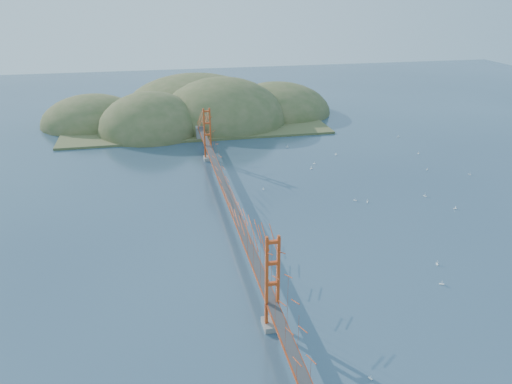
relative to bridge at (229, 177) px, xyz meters
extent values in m
plane|color=#2E465C|center=(0.00, -0.18, -7.01)|extent=(320.00, 320.00, 0.00)
cube|color=gray|center=(0.00, -30.18, -6.66)|extent=(2.00, 2.40, 0.70)
cube|color=gray|center=(0.00, 29.82, -6.66)|extent=(2.00, 2.40, 0.70)
cube|color=#A53512|center=(0.00, -0.18, -3.71)|extent=(1.40, 92.00, 0.16)
cube|color=#A53512|center=(0.00, -0.18, -3.91)|extent=(1.33, 92.00, 0.24)
cube|color=#38383A|center=(0.00, -0.18, -3.61)|extent=(1.19, 92.00, 0.03)
cube|color=gray|center=(0.00, 45.82, -5.36)|extent=(2.20, 2.60, 3.30)
cube|color=olive|center=(0.00, 63.82, -6.76)|extent=(70.00, 40.00, 0.60)
ellipsoid|color=olive|center=(-12.00, 55.82, -7.01)|extent=(28.00, 28.00, 21.00)
ellipsoid|color=olive|center=(8.00, 61.82, -7.01)|extent=(36.00, 36.00, 25.00)
ellipsoid|color=olive|center=(26.00, 69.82, -7.01)|extent=(32.00, 32.00, 18.00)
ellipsoid|color=olive|center=(-28.00, 67.82, -7.01)|extent=(28.00, 28.00, 16.00)
ellipsoid|color=olive|center=(2.00, 77.82, -7.01)|extent=(44.00, 44.00, 22.00)
cube|color=white|center=(36.64, 0.80, -6.94)|extent=(0.47, 0.65, 0.11)
cylinder|color=white|center=(36.64, 0.80, -6.60)|extent=(0.02, 0.02, 0.69)
cube|color=white|center=(22.31, 22.30, -6.95)|extent=(0.53, 0.19, 0.09)
cylinder|color=white|center=(22.31, 22.30, -6.67)|extent=(0.02, 0.02, 0.57)
cube|color=white|center=(48.10, 24.05, -6.95)|extent=(0.23, 0.52, 0.09)
cylinder|color=white|center=(48.10, 24.05, -6.68)|extent=(0.01, 0.01, 0.55)
cube|color=white|center=(38.94, -5.42, -6.95)|extent=(0.57, 0.28, 0.10)
cylinder|color=white|center=(38.94, -5.42, -6.65)|extent=(0.02, 0.02, 0.59)
cube|color=white|center=(20.63, 19.30, -6.94)|extent=(0.65, 0.43, 0.11)
cylinder|color=white|center=(20.63, 19.30, -6.60)|extent=(0.02, 0.02, 0.68)
cube|color=white|center=(23.26, 1.64, -6.94)|extent=(0.63, 0.48, 0.11)
cylinder|color=white|center=(23.26, 1.64, -6.61)|extent=(0.02, 0.02, 0.67)
cube|color=white|center=(51.54, 9.29, -6.95)|extent=(0.50, 0.53, 0.10)
cylinder|color=white|center=(51.54, 9.29, -6.65)|extent=(0.02, 0.02, 0.60)
cube|color=white|center=(29.11, 27.31, -6.94)|extent=(0.31, 0.63, 0.11)
cylinder|color=white|center=(29.11, 27.31, -6.61)|extent=(0.02, 0.02, 0.66)
cube|color=white|center=(44.38, 13.65, -6.95)|extent=(0.53, 0.45, 0.10)
cylinder|color=white|center=(44.38, 13.65, -6.66)|extent=(0.02, 0.02, 0.58)
cube|color=white|center=(19.65, 34.93, -6.94)|extent=(0.65, 0.38, 0.11)
cylinder|color=white|center=(19.65, 34.93, -6.60)|extent=(0.02, 0.02, 0.68)
cube|color=white|center=(25.12, 0.43, -6.94)|extent=(0.43, 0.62, 0.11)
cylinder|color=white|center=(25.12, 0.43, -6.62)|extent=(0.02, 0.02, 0.64)
cube|color=white|center=(25.92, -21.68, -6.94)|extent=(0.29, 0.61, 0.11)
cylinder|color=white|center=(25.92, -21.68, -6.63)|extent=(0.02, 0.02, 0.64)
cube|color=white|center=(7.69, -40.18, -6.96)|extent=(0.37, 0.50, 0.09)
cylinder|color=white|center=(7.69, -40.18, -6.69)|extent=(0.01, 0.01, 0.53)
cube|color=white|center=(23.80, -26.37, -6.94)|extent=(0.64, 0.46, 0.11)
cylinder|color=white|center=(23.80, -26.37, -6.61)|extent=(0.02, 0.02, 0.67)
cube|color=white|center=(49.72, 37.45, -6.94)|extent=(0.61, 0.35, 0.11)
cylinder|color=white|center=(49.72, 37.45, -6.63)|extent=(0.02, 0.02, 0.64)
cube|color=white|center=(8.16, 10.23, -6.95)|extent=(0.18, 0.50, 0.09)
cylinder|color=white|center=(8.16, 10.23, -6.68)|extent=(0.01, 0.01, 0.54)
camera|label=1|loc=(-11.43, -75.54, 29.31)|focal=35.00mm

